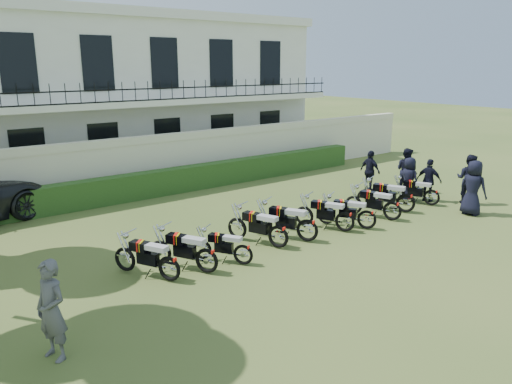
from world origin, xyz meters
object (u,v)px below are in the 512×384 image
at_px(officer_3, 409,179).
at_px(officer_5, 370,171).
at_px(inspector, 51,310).
at_px(officer_2, 429,180).
at_px(motorcycle_3, 278,231).
at_px(motorcycle_9, 432,194).
at_px(motorcycle_4, 307,225).
at_px(motorcycle_7, 393,206).
at_px(motorcycle_8, 406,199).
at_px(motorcycle_0, 169,263).
at_px(motorcycle_5, 345,217).
at_px(motorcycle_1, 207,255).
at_px(officer_0, 473,188).
at_px(motorcycle_6, 367,215).
at_px(motorcycle_2, 243,250).
at_px(officer_4, 406,170).
at_px(officer_1, 469,179).

xyz_separation_m(officer_3, officer_5, (-0.09, 1.81, 0.01)).
xyz_separation_m(inspector, officer_2, (14.39, 2.10, -0.11)).
bearing_deg(motorcycle_3, motorcycle_9, -21.10).
bearing_deg(motorcycle_4, motorcycle_7, -31.81).
distance_m(motorcycle_8, officer_3, 1.84).
distance_m(motorcycle_0, inspector, 3.55).
xyz_separation_m(motorcycle_3, motorcycle_5, (2.55, -0.17, -0.02)).
xyz_separation_m(motorcycle_1, officer_0, (9.97, -1.30, 0.45)).
bearing_deg(motorcycle_6, motorcycle_2, 150.35).
height_order(motorcycle_0, officer_4, officer_4).
relative_size(motorcycle_0, motorcycle_6, 1.05).
bearing_deg(motorcycle_1, inspector, 171.78).
xyz_separation_m(motorcycle_1, motorcycle_9, (9.84, 0.17, -0.04)).
height_order(motorcycle_2, motorcycle_8, motorcycle_8).
xyz_separation_m(officer_0, officer_2, (0.32, 1.92, -0.14)).
xyz_separation_m(motorcycle_7, officer_4, (3.58, 2.11, 0.41)).
height_order(motorcycle_8, inspector, inspector).
height_order(motorcycle_6, motorcycle_7, motorcycle_7).
distance_m(motorcycle_6, motorcycle_8, 2.53).
relative_size(motorcycle_5, officer_4, 1.01).
height_order(motorcycle_0, officer_5, officer_5).
xyz_separation_m(motorcycle_5, officer_5, (4.65, 2.93, 0.35)).
relative_size(motorcycle_1, motorcycle_4, 0.96).
bearing_deg(inspector, motorcycle_7, 76.89).
height_order(motorcycle_2, officer_5, officer_5).
height_order(motorcycle_3, motorcycle_7, motorcycle_3).
bearing_deg(officer_2, officer_4, -30.00).
height_order(motorcycle_3, motorcycle_5, motorcycle_3).
bearing_deg(motorcycle_7, officer_2, -6.20).
distance_m(motorcycle_6, officer_3, 4.25).
xyz_separation_m(motorcycle_1, officer_1, (11.20, -0.43, 0.42)).
height_order(motorcycle_7, motorcycle_8, motorcycle_8).
bearing_deg(officer_1, officer_3, 30.68).
height_order(motorcycle_9, officer_2, officer_2).
relative_size(motorcycle_6, officer_5, 1.02).
bearing_deg(officer_0, officer_1, -59.74).
distance_m(motorcycle_7, motorcycle_9, 2.65).
bearing_deg(officer_4, motorcycle_7, 122.86).
bearing_deg(motorcycle_1, officer_2, -24.49).
xyz_separation_m(motorcycle_8, officer_4, (2.45, 1.82, 0.38)).
distance_m(motorcycle_6, officer_2, 4.55).
distance_m(officer_0, officer_5, 4.31).
bearing_deg(motorcycle_3, motorcycle_5, -24.32).
relative_size(motorcycle_0, motorcycle_2, 1.23).
bearing_deg(officer_0, motorcycle_3, 73.26).
bearing_deg(motorcycle_8, motorcycle_3, 155.33).
distance_m(motorcycle_0, motorcycle_4, 4.51).
bearing_deg(motorcycle_3, motorcycle_4, -27.12).
height_order(motorcycle_0, motorcycle_7, motorcycle_7).
relative_size(officer_0, officer_1, 1.03).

